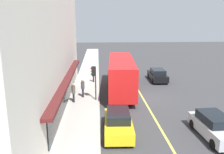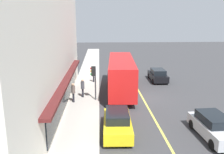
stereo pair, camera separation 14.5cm
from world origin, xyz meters
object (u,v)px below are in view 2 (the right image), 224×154
object	(u,v)px
pedestrian_at_corner	(94,74)
pedestrian_mid_block	(73,91)
car_black	(158,75)
car_yellow	(117,123)
bus	(121,73)
car_silver	(214,127)
traffic_light	(94,75)
pedestrian_waiting	(83,86)

from	to	relation	value
pedestrian_at_corner	pedestrian_mid_block	world-z (taller)	pedestrian_mid_block
car_black	car_yellow	bearing A→B (deg)	156.18
bus	pedestrian_at_corner	xyz separation A→B (m)	(3.55, 2.99, -0.81)
car_silver	car_yellow	size ratio (longest dim) A/B	1.00
traffic_light	pedestrian_at_corner	bearing A→B (deg)	1.48
car_black	pedestrian_waiting	xyz separation A→B (m)	(-6.44, 8.91, 0.50)
car_black	pedestrian_waiting	distance (m)	11.00
bus	car_silver	size ratio (longest dim) A/B	2.57
bus	pedestrian_waiting	world-z (taller)	bus
pedestrian_at_corner	car_black	bearing A→B (deg)	-85.33
bus	pedestrian_at_corner	world-z (taller)	bus
car_silver	pedestrian_mid_block	distance (m)	11.96
car_yellow	car_black	world-z (taller)	same
bus	car_black	bearing A→B (deg)	-49.96
traffic_light	car_yellow	world-z (taller)	traffic_light
car_black	pedestrian_waiting	world-z (taller)	pedestrian_waiting
car_yellow	pedestrian_waiting	distance (m)	7.94
bus	pedestrian_at_corner	bearing A→B (deg)	40.17
car_yellow	pedestrian_mid_block	size ratio (longest dim) A/B	2.43
pedestrian_mid_block	pedestrian_at_corner	bearing A→B (deg)	-13.06
pedestrian_at_corner	pedestrian_waiting	size ratio (longest dim) A/B	0.95
car_black	pedestrian_mid_block	xyz separation A→B (m)	(-7.86, 9.66, 0.49)
bus	pedestrian_waiting	size ratio (longest dim) A/B	6.24
bus	pedestrian_mid_block	distance (m)	5.97
car_silver	car_yellow	xyz separation A→B (m)	(0.93, 6.19, 0.00)
car_yellow	pedestrian_waiting	bearing A→B (deg)	20.64
traffic_light	car_black	size ratio (longest dim) A/B	0.74
car_black	pedestrian_mid_block	size ratio (longest dim) A/B	2.42
car_black	pedestrian_waiting	size ratio (longest dim) A/B	2.40
pedestrian_at_corner	pedestrian_mid_block	bearing A→B (deg)	166.94
bus	car_black	size ratio (longest dim) A/B	2.60
car_black	pedestrian_at_corner	world-z (taller)	pedestrian_at_corner
pedestrian_waiting	bus	bearing A→B (deg)	-60.25
bus	car_black	distance (m)	6.64
traffic_light	pedestrian_mid_block	distance (m)	2.32
traffic_light	pedestrian_mid_block	size ratio (longest dim) A/B	1.79
bus	pedestrian_at_corner	distance (m)	4.71
car_yellow	pedestrian_mid_block	distance (m)	6.98
car_yellow	pedestrian_mid_block	bearing A→B (deg)	30.58
pedestrian_mid_block	traffic_light	bearing A→B (deg)	-73.18
traffic_light	pedestrian_waiting	world-z (taller)	traffic_light
car_silver	pedestrian_mid_block	world-z (taller)	pedestrian_mid_block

